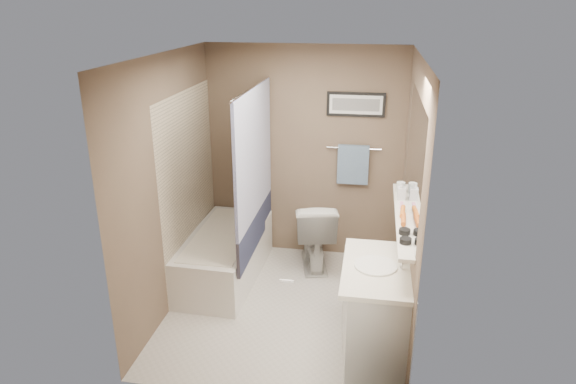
% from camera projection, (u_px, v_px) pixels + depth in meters
% --- Properties ---
extents(ground, '(2.50, 2.50, 0.00)m').
position_uv_depth(ground, '(285.00, 307.00, 5.03)').
color(ground, beige).
rests_on(ground, ground).
extents(ceiling, '(2.20, 2.50, 0.04)m').
position_uv_depth(ceiling, '(285.00, 58.00, 4.19)').
color(ceiling, white).
rests_on(ceiling, wall_back).
extents(wall_back, '(2.20, 0.04, 2.40)m').
position_uv_depth(wall_back, '(304.00, 154.00, 5.74)').
color(wall_back, brown).
rests_on(wall_back, ground).
extents(wall_front, '(2.20, 0.04, 2.40)m').
position_uv_depth(wall_front, '(254.00, 256.00, 3.47)').
color(wall_front, brown).
rests_on(wall_front, ground).
extents(wall_left, '(0.04, 2.50, 2.40)m').
position_uv_depth(wall_left, '(171.00, 186.00, 4.78)').
color(wall_left, brown).
rests_on(wall_left, ground).
extents(wall_right, '(0.04, 2.50, 2.40)m').
position_uv_depth(wall_right, '(408.00, 200.00, 4.44)').
color(wall_right, brown).
rests_on(wall_right, ground).
extents(tile_surround, '(0.02, 1.55, 2.00)m').
position_uv_depth(tile_surround, '(190.00, 188.00, 5.31)').
color(tile_surround, beige).
rests_on(tile_surround, wall_left).
extents(curtain_rod, '(0.02, 1.55, 0.02)m').
position_uv_depth(curtain_rod, '(252.00, 87.00, 4.83)').
color(curtain_rod, silver).
rests_on(curtain_rod, wall_left).
extents(curtain_upper, '(0.03, 1.45, 1.28)m').
position_uv_depth(curtain_upper, '(254.00, 154.00, 5.06)').
color(curtain_upper, silver).
rests_on(curtain_upper, curtain_rod).
extents(curtain_lower, '(0.03, 1.45, 0.36)m').
position_uv_depth(curtain_lower, '(256.00, 229.00, 5.35)').
color(curtain_lower, '#272C49').
rests_on(curtain_lower, curtain_rod).
extents(mirror, '(0.02, 1.60, 1.00)m').
position_uv_depth(mirror, '(414.00, 158.00, 4.15)').
color(mirror, silver).
rests_on(mirror, wall_right).
extents(shelf, '(0.12, 1.60, 0.03)m').
position_uv_depth(shelf, '(402.00, 217.00, 4.34)').
color(shelf, silver).
rests_on(shelf, wall_right).
extents(towel_bar, '(0.60, 0.02, 0.02)m').
position_uv_depth(towel_bar, '(354.00, 148.00, 5.61)').
color(towel_bar, silver).
rests_on(towel_bar, wall_back).
extents(towel, '(0.34, 0.05, 0.44)m').
position_uv_depth(towel, '(353.00, 165.00, 5.65)').
color(towel, '#86A6C3').
rests_on(towel, towel_bar).
extents(art_frame, '(0.62, 0.02, 0.26)m').
position_uv_depth(art_frame, '(356.00, 104.00, 5.45)').
color(art_frame, black).
rests_on(art_frame, wall_back).
extents(art_mat, '(0.56, 0.00, 0.20)m').
position_uv_depth(art_mat, '(356.00, 105.00, 5.44)').
color(art_mat, white).
rests_on(art_mat, art_frame).
extents(art_image, '(0.50, 0.00, 0.13)m').
position_uv_depth(art_image, '(356.00, 105.00, 5.44)').
color(art_image, '#595959').
rests_on(art_image, art_mat).
extents(door, '(0.80, 0.02, 2.00)m').
position_uv_depth(door, '(334.00, 289.00, 3.44)').
color(door, silver).
rests_on(door, wall_front).
extents(door_handle, '(0.10, 0.02, 0.02)m').
position_uv_depth(door_handle, '(287.00, 281.00, 3.54)').
color(door_handle, silver).
rests_on(door_handle, door).
extents(bathtub, '(0.75, 1.52, 0.50)m').
position_uv_depth(bathtub, '(224.00, 256.00, 5.50)').
color(bathtub, white).
rests_on(bathtub, ground).
extents(tub_rim, '(0.56, 1.36, 0.02)m').
position_uv_depth(tub_rim, '(223.00, 235.00, 5.41)').
color(tub_rim, white).
rests_on(tub_rim, bathtub).
extents(toilet, '(0.59, 0.85, 0.79)m').
position_uv_depth(toilet, '(314.00, 233.00, 5.71)').
color(toilet, silver).
rests_on(toilet, ground).
extents(vanity, '(0.57, 0.94, 0.80)m').
position_uv_depth(vanity, '(375.00, 314.00, 4.22)').
color(vanity, silver).
rests_on(vanity, ground).
extents(countertop, '(0.54, 0.96, 0.04)m').
position_uv_depth(countertop, '(377.00, 269.00, 4.08)').
color(countertop, white).
rests_on(countertop, vanity).
extents(sink_basin, '(0.34, 0.34, 0.01)m').
position_uv_depth(sink_basin, '(376.00, 266.00, 4.07)').
color(sink_basin, white).
rests_on(sink_basin, countertop).
extents(faucet_spout, '(0.02, 0.02, 0.10)m').
position_uv_depth(faucet_spout, '(402.00, 263.00, 4.02)').
color(faucet_spout, silver).
rests_on(faucet_spout, countertop).
extents(faucet_knob, '(0.05, 0.05, 0.05)m').
position_uv_depth(faucet_knob, '(401.00, 259.00, 4.12)').
color(faucet_knob, white).
rests_on(faucet_knob, countertop).
extents(candle_bowl_near, '(0.09, 0.09, 0.04)m').
position_uv_depth(candle_bowl_near, '(406.00, 241.00, 3.84)').
color(candle_bowl_near, black).
rests_on(candle_bowl_near, shelf).
extents(candle_bowl_far, '(0.09, 0.09, 0.04)m').
position_uv_depth(candle_bowl_far, '(405.00, 231.00, 3.99)').
color(candle_bowl_far, black).
rests_on(candle_bowl_far, shelf).
extents(hair_brush_front, '(0.05, 0.22, 0.04)m').
position_uv_depth(hair_brush_front, '(403.00, 219.00, 4.21)').
color(hair_brush_front, '#C3571B').
rests_on(hair_brush_front, shelf).
extents(hair_brush_back, '(0.06, 0.22, 0.04)m').
position_uv_depth(hair_brush_back, '(403.00, 211.00, 4.36)').
color(hair_brush_back, orange).
rests_on(hair_brush_back, shelf).
extents(pink_comb, '(0.04, 0.16, 0.01)m').
position_uv_depth(pink_comb, '(402.00, 205.00, 4.54)').
color(pink_comb, pink).
rests_on(pink_comb, shelf).
extents(glass_jar, '(0.08, 0.08, 0.10)m').
position_uv_depth(glass_jar, '(401.00, 187.00, 4.84)').
color(glass_jar, white).
rests_on(glass_jar, shelf).
extents(soap_bottle, '(0.08, 0.08, 0.17)m').
position_uv_depth(soap_bottle, '(402.00, 190.00, 4.66)').
color(soap_bottle, '#999999').
rests_on(soap_bottle, shelf).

